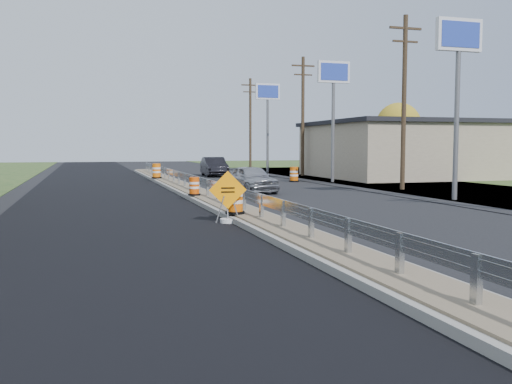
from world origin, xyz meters
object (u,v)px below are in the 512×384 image
object	(u,v)px
caution_sign	(228,210)
barrel_median_far	(157,171)
barrel_shoulder_mid	(294,175)
barrel_median_near	(235,200)
car_dark_mid	(214,167)
car_silver	(252,179)
barrel_median_mid	(194,187)

from	to	relation	value
caution_sign	barrel_median_far	bearing A→B (deg)	94.54
barrel_shoulder_mid	caution_sign	bearing A→B (deg)	-116.19
barrel_median_near	car_dark_mid	world-z (taller)	car_dark_mid
barrel_median_near	car_silver	xyz separation A→B (m)	(3.69, 10.77, 0.03)
car_silver	caution_sign	bearing A→B (deg)	-116.31
barrel_median_mid	car_silver	distance (m)	5.18
barrel_shoulder_mid	car_dark_mid	bearing A→B (deg)	113.11
caution_sign	barrel_shoulder_mid	bearing A→B (deg)	69.29
caution_sign	car_dark_mid	distance (m)	27.71
barrel_median_far	barrel_median_mid	bearing A→B (deg)	-90.00
barrel_median_near	barrel_median_mid	distance (m)	7.14
car_silver	barrel_shoulder_mid	bearing A→B (deg)	48.89
barrel_median_mid	car_dark_mid	size ratio (longest dim) A/B	0.17
barrel_median_mid	car_silver	world-z (taller)	car_silver
barrel_median_near	car_dark_mid	bearing A→B (deg)	78.92
car_dark_mid	barrel_median_near	bearing A→B (deg)	-98.20
caution_sign	car_silver	xyz separation A→B (m)	(4.04, 11.22, 0.29)
barrel_median_far	car_dark_mid	bearing A→B (deg)	47.60
car_dark_mid	barrel_shoulder_mid	bearing A→B (deg)	-64.01
car_silver	car_dark_mid	world-z (taller)	car_dark_mid
barrel_median_near	barrel_median_mid	xyz separation A→B (m)	(0.00, 7.14, -0.05)
barrel_median_far	car_dark_mid	distance (m)	7.75
caution_sign	car_silver	world-z (taller)	caution_sign
caution_sign	barrel_median_near	distance (m)	0.63
barrel_shoulder_mid	car_dark_mid	distance (m)	9.20
car_silver	barrel_median_near	bearing A→B (deg)	-115.43
caution_sign	car_dark_mid	xyz separation A→B (m)	(5.58, 27.14, 0.34)
car_silver	car_dark_mid	xyz separation A→B (m)	(1.53, 15.92, 0.06)
barrel_median_mid	barrel_shoulder_mid	world-z (taller)	barrel_median_mid
barrel_median_near	barrel_median_mid	bearing A→B (deg)	90.00
barrel_median_near	barrel_median_mid	world-z (taller)	barrel_median_near
barrel_shoulder_mid	car_silver	bearing A→B (deg)	-124.60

